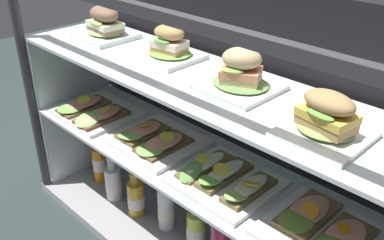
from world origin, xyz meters
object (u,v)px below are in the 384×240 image
(juice_bottle_front_right_end, at_px, (100,163))
(juice_bottle_front_fourth, at_px, (113,182))
(juice_bottle_back_left, at_px, (167,207))
(plated_roll_sandwich_right_of_center, at_px, (326,121))
(juice_bottle_front_left_end, at_px, (197,229))
(open_sandwich_tray_near_right_corner, at_px, (323,230))
(plated_roll_sandwich_near_left_corner, at_px, (241,75))
(plated_roll_sandwich_near_right_corner, at_px, (105,26))
(plated_roll_sandwich_far_left, at_px, (169,47))
(juice_bottle_tucked_behind, at_px, (136,197))
(open_sandwich_tray_right_of_center, at_px, (155,140))
(open_sandwich_tray_near_left_corner, at_px, (224,179))
(open_sandwich_tray_left_of_center, at_px, (94,111))

(juice_bottle_front_right_end, distance_m, juice_bottle_front_fourth, 0.15)
(juice_bottle_back_left, bearing_deg, juice_bottle_front_right_end, 179.93)
(plated_roll_sandwich_right_of_center, distance_m, juice_bottle_front_left_end, 0.77)
(open_sandwich_tray_near_right_corner, relative_size, juice_bottle_back_left, 1.23)
(plated_roll_sandwich_near_left_corner, bearing_deg, juice_bottle_front_fourth, -174.94)
(juice_bottle_front_right_end, bearing_deg, plated_roll_sandwich_near_right_corner, 15.32)
(plated_roll_sandwich_near_right_corner, distance_m, plated_roll_sandwich_far_left, 0.33)
(juice_bottle_front_fourth, height_order, juice_bottle_back_left, juice_bottle_back_left)
(plated_roll_sandwich_far_left, relative_size, juice_bottle_front_left_end, 0.85)
(plated_roll_sandwich_near_right_corner, xyz_separation_m, juice_bottle_tucked_behind, (0.19, -0.06, -0.64))
(plated_roll_sandwich_near_left_corner, xyz_separation_m, juice_bottle_front_right_end, (-0.74, -0.02, -0.62))
(juice_bottle_front_left_end, bearing_deg, open_sandwich_tray_right_of_center, -172.40)
(plated_roll_sandwich_far_left, bearing_deg, plated_roll_sandwich_near_left_corner, -5.01)
(plated_roll_sandwich_far_left, xyz_separation_m, juice_bottle_back_left, (0.01, -0.04, -0.61))
(plated_roll_sandwich_near_right_corner, height_order, juice_bottle_tucked_behind, plated_roll_sandwich_near_right_corner)
(juice_bottle_front_fourth, bearing_deg, open_sandwich_tray_near_left_corner, 0.83)
(juice_bottle_front_right_end, height_order, juice_bottle_front_fourth, juice_bottle_front_right_end)
(open_sandwich_tray_left_of_center, xyz_separation_m, juice_bottle_front_left_end, (0.51, 0.05, -0.30))
(open_sandwich_tray_near_right_corner, xyz_separation_m, juice_bottle_front_right_end, (-1.05, 0.02, -0.30))
(plated_roll_sandwich_far_left, distance_m, juice_bottle_back_left, 0.61)
(open_sandwich_tray_near_left_corner, bearing_deg, juice_bottle_front_right_end, 177.80)
(plated_roll_sandwich_near_left_corner, bearing_deg, plated_roll_sandwich_far_left, 174.99)
(open_sandwich_tray_near_right_corner, bearing_deg, plated_roll_sandwich_far_left, 174.40)
(open_sandwich_tray_near_left_corner, bearing_deg, juice_bottle_front_fourth, -179.17)
(juice_bottle_front_fourth, bearing_deg, plated_roll_sandwich_right_of_center, -1.06)
(open_sandwich_tray_left_of_center, relative_size, juice_bottle_front_left_end, 1.38)
(plated_roll_sandwich_right_of_center, relative_size, open_sandwich_tray_left_of_center, 0.63)
(plated_roll_sandwich_near_right_corner, relative_size, open_sandwich_tray_right_of_center, 0.63)
(plated_roll_sandwich_near_left_corner, bearing_deg, open_sandwich_tray_left_of_center, -174.38)
(open_sandwich_tray_right_of_center, bearing_deg, juice_bottle_front_left_end, 7.60)
(juice_bottle_front_right_end, bearing_deg, plated_roll_sandwich_right_of_center, -2.93)
(juice_bottle_front_right_end, bearing_deg, juice_bottle_front_fourth, -14.05)
(plated_roll_sandwich_near_right_corner, height_order, open_sandwich_tray_right_of_center, plated_roll_sandwich_near_right_corner)
(open_sandwich_tray_near_right_corner, bearing_deg, plated_roll_sandwich_right_of_center, -120.78)
(plated_roll_sandwich_right_of_center, relative_size, juice_bottle_front_fourth, 0.92)
(open_sandwich_tray_right_of_center, xyz_separation_m, juice_bottle_front_fourth, (-0.26, -0.01, -0.31))
(open_sandwich_tray_left_of_center, relative_size, juice_bottle_tucked_behind, 1.53)
(open_sandwich_tray_near_left_corner, relative_size, juice_bottle_front_left_end, 1.38)
(open_sandwich_tray_near_right_corner, bearing_deg, juice_bottle_front_left_end, 177.63)
(plated_roll_sandwich_right_of_center, relative_size, open_sandwich_tray_near_right_corner, 0.63)
(open_sandwich_tray_left_of_center, distance_m, juice_bottle_back_left, 0.46)
(open_sandwich_tray_near_right_corner, distance_m, juice_bottle_front_right_end, 1.10)
(juice_bottle_front_left_end, bearing_deg, juice_bottle_front_fourth, -175.20)
(juice_bottle_tucked_behind, bearing_deg, juice_bottle_back_left, 12.43)
(plated_roll_sandwich_near_right_corner, height_order, plated_roll_sandwich_far_left, plated_roll_sandwich_near_right_corner)
(juice_bottle_back_left, bearing_deg, plated_roll_sandwich_near_right_corner, 175.38)
(plated_roll_sandwich_far_left, bearing_deg, juice_bottle_tucked_behind, -150.41)
(juice_bottle_back_left, bearing_deg, juice_bottle_front_left_end, 0.46)
(plated_roll_sandwich_far_left, bearing_deg, juice_bottle_front_left_end, -14.33)
(open_sandwich_tray_right_of_center, relative_size, open_sandwich_tray_near_right_corner, 1.00)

